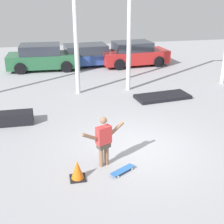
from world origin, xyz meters
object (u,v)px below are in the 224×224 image
skateboarder (104,140)px  skateboard (123,170)px  parked_car_green (43,57)px  parked_car_red (134,54)px  manual_pad (162,97)px  parked_car_blue (88,55)px  traffic_cone (77,170)px

skateboarder → skateboard: (0.43, -0.45, -0.73)m
parked_car_green → parked_car_red: parked_car_green is taller
skateboard → manual_pad: 6.17m
parked_car_blue → parked_car_red: 2.83m
manual_pad → traffic_cone: traffic_cone is taller
skateboarder → skateboard: skateboarder is taller
parked_car_green → parked_car_blue: parked_car_green is taller
parked_car_red → traffic_cone: parked_car_red is taller
skateboarder → manual_pad: bearing=30.0°
manual_pad → parked_car_blue: bearing=110.2°
parked_car_green → manual_pad: bearing=-48.4°
manual_pad → traffic_cone: size_ratio=4.51×
skateboard → parked_car_red: parked_car_red is taller
skateboarder → manual_pad: (3.52, 4.88, -0.72)m
parked_car_red → parked_car_blue: bearing=165.3°
manual_pad → skateboard: bearing=-120.1°
parked_car_red → skateboard: bearing=-111.8°
parked_car_green → traffic_cone: parked_car_green is taller
skateboard → parked_car_green: size_ratio=0.18×
traffic_cone → parked_car_green: bearing=94.0°
traffic_cone → parked_car_red: bearing=67.9°
skateboard → parked_car_green: (-2.02, 11.54, 0.64)m
manual_pad → parked_car_green: parked_car_green is taller
manual_pad → parked_car_red: size_ratio=0.57×
skateboarder → parked_car_blue: size_ratio=0.32×
manual_pad → parked_car_green: 8.07m
skateboard → traffic_cone: size_ratio=1.44×
skateboarder → parked_car_red: 11.65m
skateboard → parked_car_red: (3.46, 11.43, 0.64)m
parked_car_blue → skateboarder: bearing=-99.4°
skateboard → traffic_cone: bearing=151.1°
parked_car_red → skateboarder: bearing=-114.5°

